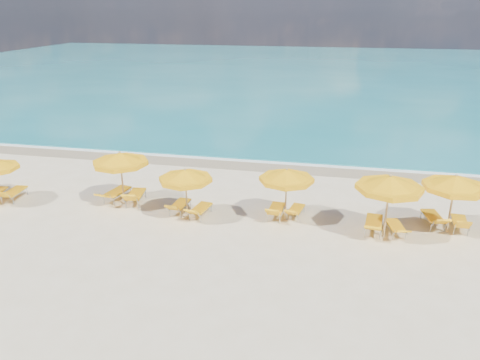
# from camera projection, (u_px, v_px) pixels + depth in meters

# --- Properties ---
(ground_plane) EXTENTS (120.00, 120.00, 0.00)m
(ground_plane) POSITION_uv_depth(u_px,v_px,m) (233.00, 218.00, 20.10)
(ground_plane) COLOR beige
(ocean) EXTENTS (120.00, 80.00, 0.30)m
(ocean) POSITION_uv_depth(u_px,v_px,m) (310.00, 72.00, 64.07)
(ocean) COLOR #16737D
(ocean) RESTS_ON ground
(wet_sand_band) EXTENTS (120.00, 2.60, 0.01)m
(wet_sand_band) POSITION_uv_depth(u_px,v_px,m) (261.00, 164.00, 26.88)
(wet_sand_band) COLOR tan
(wet_sand_band) RESTS_ON ground
(foam_line) EXTENTS (120.00, 1.20, 0.03)m
(foam_line) POSITION_uv_depth(u_px,v_px,m) (263.00, 160.00, 27.61)
(foam_line) COLOR white
(foam_line) RESTS_ON ground
(whitecap_near) EXTENTS (14.00, 0.36, 0.05)m
(whitecap_near) POSITION_uv_depth(u_px,v_px,m) (206.00, 121.00, 36.83)
(whitecap_near) COLOR white
(whitecap_near) RESTS_ON ground
(whitecap_far) EXTENTS (18.00, 0.30, 0.05)m
(whitecap_far) POSITION_uv_depth(u_px,v_px,m) (384.00, 111.00, 40.53)
(whitecap_far) COLOR white
(whitecap_far) RESTS_ON ground
(umbrella_2) EXTENTS (2.96, 2.96, 2.53)m
(umbrella_2) POSITION_uv_depth(u_px,v_px,m) (120.00, 159.00, 20.80)
(umbrella_2) COLOR tan
(umbrella_2) RESTS_ON ground
(umbrella_3) EXTENTS (2.54, 2.54, 2.28)m
(umbrella_3) POSITION_uv_depth(u_px,v_px,m) (185.00, 176.00, 19.37)
(umbrella_3) COLOR tan
(umbrella_3) RESTS_ON ground
(umbrella_4) EXTENTS (2.44, 2.44, 2.33)m
(umbrella_4) POSITION_uv_depth(u_px,v_px,m) (287.00, 176.00, 19.25)
(umbrella_4) COLOR tan
(umbrella_4) RESTS_ON ground
(umbrella_5) EXTENTS (2.62, 2.62, 2.61)m
(umbrella_5) POSITION_uv_depth(u_px,v_px,m) (390.00, 184.00, 17.73)
(umbrella_5) COLOR tan
(umbrella_5) RESTS_ON ground
(umbrella_6) EXTENTS (3.08, 3.08, 2.48)m
(umbrella_6) POSITION_uv_depth(u_px,v_px,m) (455.00, 183.00, 18.12)
(umbrella_6) COLOR tan
(umbrella_6) RESTS_ON ground
(lounger_1_right) EXTENTS (0.79, 1.89, 0.83)m
(lounger_1_right) POSITION_uv_depth(u_px,v_px,m) (14.00, 195.00, 21.93)
(lounger_1_right) COLOR #A5A8AD
(lounger_1_right) RESTS_ON ground
(lounger_2_left) EXTENTS (0.99, 2.07, 0.72)m
(lounger_2_left) POSITION_uv_depth(u_px,v_px,m) (117.00, 195.00, 21.90)
(lounger_2_left) COLOR #A5A8AD
(lounger_2_left) RESTS_ON ground
(lounger_2_right) EXTENTS (0.96, 2.03, 0.90)m
(lounger_2_right) POSITION_uv_depth(u_px,v_px,m) (136.00, 198.00, 21.54)
(lounger_2_right) COLOR #A5A8AD
(lounger_2_right) RESTS_ON ground
(lounger_3_left) EXTENTS (0.68, 1.76, 0.75)m
(lounger_3_left) POSITION_uv_depth(u_px,v_px,m) (180.00, 208.00, 20.60)
(lounger_3_left) COLOR #A5A8AD
(lounger_3_left) RESTS_ON ground
(lounger_3_right) EXTENTS (0.83, 1.81, 0.75)m
(lounger_3_right) POSITION_uv_depth(u_px,v_px,m) (200.00, 212.00, 20.19)
(lounger_3_right) COLOR #A5A8AD
(lounger_3_right) RESTS_ON ground
(lounger_4_left) EXTENTS (0.68, 1.80, 0.81)m
(lounger_4_left) POSITION_uv_depth(u_px,v_px,m) (276.00, 212.00, 20.12)
(lounger_4_left) COLOR #A5A8AD
(lounger_4_left) RESTS_ON ground
(lounger_4_right) EXTENTS (0.79, 1.67, 0.70)m
(lounger_4_right) POSITION_uv_depth(u_px,v_px,m) (296.00, 212.00, 20.17)
(lounger_4_right) COLOR #A5A8AD
(lounger_4_right) RESTS_ON ground
(lounger_5_left) EXTENTS (0.88, 2.08, 0.80)m
(lounger_5_left) POSITION_uv_depth(u_px,v_px,m) (373.00, 226.00, 18.80)
(lounger_5_left) COLOR #A5A8AD
(lounger_5_left) RESTS_ON ground
(lounger_5_right) EXTENTS (0.87, 1.76, 0.65)m
(lounger_5_right) POSITION_uv_depth(u_px,v_px,m) (395.00, 229.00, 18.65)
(lounger_5_right) COLOR #A5A8AD
(lounger_5_right) RESTS_ON ground
(lounger_6_left) EXTENTS (0.92, 1.93, 0.80)m
(lounger_6_left) POSITION_uv_depth(u_px,v_px,m) (433.00, 220.00, 19.35)
(lounger_6_left) COLOR #A5A8AD
(lounger_6_left) RESTS_ON ground
(lounger_6_right) EXTENTS (0.71, 1.70, 0.81)m
(lounger_6_right) POSITION_uv_depth(u_px,v_px,m) (459.00, 225.00, 18.99)
(lounger_6_right) COLOR #A5A8AD
(lounger_6_right) RESTS_ON ground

